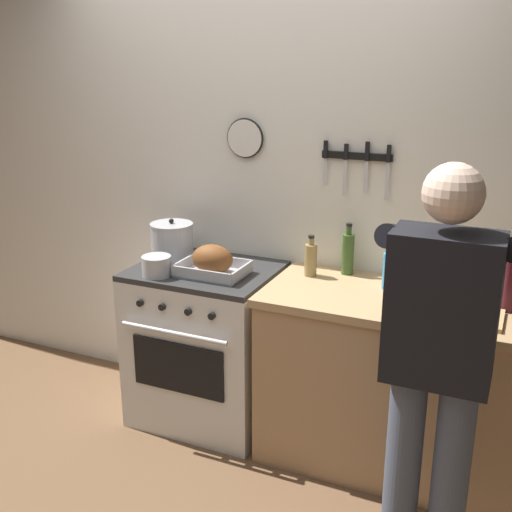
% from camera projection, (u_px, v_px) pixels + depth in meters
% --- Properties ---
extents(wall_back, '(6.00, 0.13, 2.60)m').
position_uv_depth(wall_back, '(269.00, 187.00, 3.49)').
color(wall_back, white).
rests_on(wall_back, ground).
extents(counter_block, '(2.03, 0.65, 0.90)m').
position_uv_depth(counter_block, '(473.00, 396.00, 2.96)').
color(counter_block, tan).
rests_on(counter_block, ground).
extents(stove, '(0.76, 0.67, 0.90)m').
position_uv_depth(stove, '(207.00, 344.00, 3.52)').
color(stove, white).
rests_on(stove, ground).
extents(person_cook, '(0.51, 0.63, 1.66)m').
position_uv_depth(person_cook, '(438.00, 354.00, 2.29)').
color(person_cook, '#4C566B').
rests_on(person_cook, ground).
extents(roasting_pan, '(0.35, 0.26, 0.16)m').
position_uv_depth(roasting_pan, '(213.00, 262.00, 3.25)').
color(roasting_pan, '#B7B7BC').
rests_on(roasting_pan, stove).
extents(stock_pot, '(0.24, 0.24, 0.23)m').
position_uv_depth(stock_pot, '(172.00, 241.00, 3.51)').
color(stock_pot, '#B7B7BC').
rests_on(stock_pot, stove).
extents(saucepan, '(0.15, 0.15, 0.11)m').
position_uv_depth(saucepan, '(157.00, 266.00, 3.25)').
color(saucepan, '#B7B7BC').
rests_on(saucepan, stove).
extents(cutting_board, '(0.36, 0.24, 0.02)m').
position_uv_depth(cutting_board, '(460.00, 315.00, 2.74)').
color(cutting_board, tan).
rests_on(cutting_board, counter_block).
extents(bottle_olive_oil, '(0.06, 0.06, 0.27)m').
position_uv_depth(bottle_olive_oil, '(348.00, 253.00, 3.26)').
color(bottle_olive_oil, '#385623').
rests_on(bottle_olive_oil, counter_block).
extents(bottle_dish_soap, '(0.07, 0.07, 0.23)m').
position_uv_depth(bottle_dish_soap, '(390.00, 270.00, 3.06)').
color(bottle_dish_soap, '#338CCC').
rests_on(bottle_dish_soap, counter_block).
extents(bottle_wine_red, '(0.08, 0.08, 0.30)m').
position_uv_depth(bottle_wine_red, '(510.00, 284.00, 2.78)').
color(bottle_wine_red, '#47141E').
rests_on(bottle_wine_red, counter_block).
extents(bottle_cooking_oil, '(0.07, 0.07, 0.24)m').
position_uv_depth(bottle_cooking_oil, '(467.00, 280.00, 2.90)').
color(bottle_cooking_oil, gold).
rests_on(bottle_cooking_oil, counter_block).
extents(bottle_soy_sauce, '(0.06, 0.06, 0.19)m').
position_uv_depth(bottle_soy_sauce, '(490.00, 283.00, 2.92)').
color(bottle_soy_sauce, black).
rests_on(bottle_soy_sauce, counter_block).
extents(bottle_vinegar, '(0.07, 0.07, 0.22)m').
position_uv_depth(bottle_vinegar, '(311.00, 259.00, 3.24)').
color(bottle_vinegar, '#997F4C').
rests_on(bottle_vinegar, counter_block).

